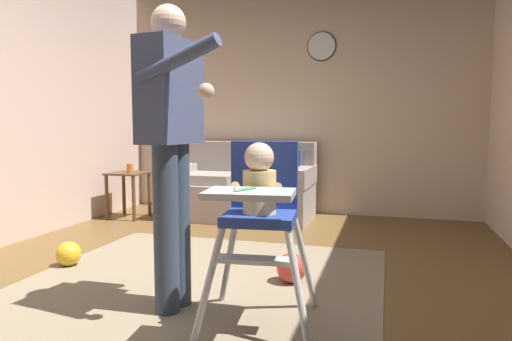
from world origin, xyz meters
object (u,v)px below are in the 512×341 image
object	(u,v)px
toy_ball	(69,254)
toy_ball_second	(291,268)
wall_clock	(321,46)
couch	(242,188)
high_chair	(260,198)
adult_standing	(172,140)
sippy_cup	(130,168)
side_table	(128,185)

from	to	relation	value
toy_ball	toy_ball_second	bearing A→B (deg)	3.64
toy_ball	wall_clock	bearing A→B (deg)	59.78
couch	high_chair	xyz separation A→B (m)	(0.96, -2.66, 0.34)
adult_standing	sippy_cup	xyz separation A→B (m)	(-1.65, 2.22, -0.39)
toy_ball	wall_clock	xyz separation A→B (m)	(1.50, 2.58, 1.87)
toy_ball	side_table	world-z (taller)	side_table
couch	wall_clock	size ratio (longest dim) A/B	4.81
high_chair	adult_standing	bearing A→B (deg)	-102.61
side_table	toy_ball_second	bearing A→B (deg)	-35.85
toy_ball	side_table	xyz separation A→B (m)	(-0.56, 1.72, 0.29)
couch	side_table	xyz separation A→B (m)	(-1.24, -0.38, 0.05)
high_chair	sippy_cup	distance (m)	3.16
toy_ball	sippy_cup	distance (m)	1.86
adult_standing	toy_ball_second	distance (m)	1.19
couch	side_table	distance (m)	1.30
toy_ball	high_chair	bearing A→B (deg)	-18.79
wall_clock	toy_ball_second	bearing A→B (deg)	-85.94
high_chair	adult_standing	world-z (taller)	adult_standing
adult_standing	toy_ball	distance (m)	1.51
side_table	couch	bearing A→B (deg)	16.94
sippy_cup	wall_clock	xyz separation A→B (m)	(2.03, 0.85, 1.39)
couch	toy_ball	bearing A→B (deg)	-18.05
sippy_cup	side_table	bearing A→B (deg)	-180.00
toy_ball	couch	bearing A→B (deg)	71.95
sippy_cup	toy_ball	bearing A→B (deg)	-72.79
adult_standing	wall_clock	xyz separation A→B (m)	(0.38, 3.08, 1.00)
couch	adult_standing	bearing A→B (deg)	9.54
side_table	sippy_cup	size ratio (longest dim) A/B	5.20
toy_ball_second	wall_clock	bearing A→B (deg)	94.06
couch	wall_clock	bearing A→B (deg)	120.27
toy_ball	toy_ball_second	size ratio (longest dim) A/B	0.92
high_chair	wall_clock	distance (m)	3.39
side_table	wall_clock	world-z (taller)	wall_clock
high_chair	toy_ball	bearing A→B (deg)	-115.01
couch	side_table	world-z (taller)	couch
high_chair	toy_ball_second	world-z (taller)	high_chair
side_table	high_chair	bearing A→B (deg)	-45.97
toy_ball	adult_standing	bearing A→B (deg)	-24.11
couch	toy_ball	size ratio (longest dim) A/B	8.88
toy_ball_second	sippy_cup	xyz separation A→B (m)	(-2.21, 1.61, 0.47)
adult_standing	couch	bearing A→B (deg)	106.12
couch	toy_ball	world-z (taller)	couch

